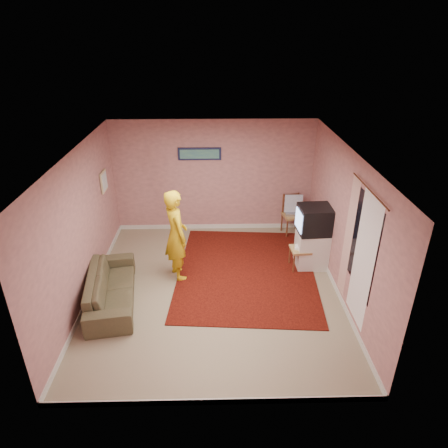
{
  "coord_description": "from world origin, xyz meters",
  "views": [
    {
      "loc": [
        0.04,
        -6.05,
        4.4
      ],
      "look_at": [
        0.19,
        0.6,
        1.06
      ],
      "focal_mm": 32.0,
      "sensor_mm": 36.0,
      "label": 1
    }
  ],
  "objects_px": {
    "tv_cabinet": "(311,249)",
    "sofa": "(111,288)",
    "person": "(176,235)",
    "chair_a": "(293,211)",
    "chair_b": "(301,245)",
    "crt_tv": "(314,220)"
  },
  "relations": [
    {
      "from": "crt_tv",
      "to": "chair_a",
      "type": "xyz_separation_m",
      "value": [
        -0.13,
        1.4,
        -0.46
      ]
    },
    {
      "from": "chair_a",
      "to": "sofa",
      "type": "relative_size",
      "value": 0.26
    },
    {
      "from": "chair_a",
      "to": "sofa",
      "type": "distance_m",
      "value": 4.39
    },
    {
      "from": "chair_a",
      "to": "chair_b",
      "type": "relative_size",
      "value": 1.08
    },
    {
      "from": "chair_a",
      "to": "chair_b",
      "type": "xyz_separation_m",
      "value": [
        -0.1,
        -1.49,
        -0.04
      ]
    },
    {
      "from": "chair_b",
      "to": "person",
      "type": "bearing_deg",
      "value": -88.89
    },
    {
      "from": "crt_tv",
      "to": "person",
      "type": "height_order",
      "value": "person"
    },
    {
      "from": "sofa",
      "to": "crt_tv",
      "type": "bearing_deg",
      "value": -82.83
    },
    {
      "from": "chair_a",
      "to": "sofa",
      "type": "bearing_deg",
      "value": -157.04
    },
    {
      "from": "crt_tv",
      "to": "chair_b",
      "type": "distance_m",
      "value": 0.56
    },
    {
      "from": "tv_cabinet",
      "to": "person",
      "type": "relative_size",
      "value": 0.43
    },
    {
      "from": "crt_tv",
      "to": "chair_b",
      "type": "bearing_deg",
      "value": -161.34
    },
    {
      "from": "chair_b",
      "to": "sofa",
      "type": "distance_m",
      "value": 3.65
    },
    {
      "from": "tv_cabinet",
      "to": "chair_a",
      "type": "relative_size",
      "value": 1.49
    },
    {
      "from": "crt_tv",
      "to": "sofa",
      "type": "relative_size",
      "value": 0.34
    },
    {
      "from": "tv_cabinet",
      "to": "chair_b",
      "type": "bearing_deg",
      "value": -158.39
    },
    {
      "from": "crt_tv",
      "to": "chair_b",
      "type": "height_order",
      "value": "crt_tv"
    },
    {
      "from": "tv_cabinet",
      "to": "person",
      "type": "height_order",
      "value": "person"
    },
    {
      "from": "tv_cabinet",
      "to": "crt_tv",
      "type": "distance_m",
      "value": 0.65
    },
    {
      "from": "tv_cabinet",
      "to": "chair_a",
      "type": "bearing_deg",
      "value": 95.75
    },
    {
      "from": "tv_cabinet",
      "to": "person",
      "type": "distance_m",
      "value": 2.72
    },
    {
      "from": "tv_cabinet",
      "to": "sofa",
      "type": "xyz_separation_m",
      "value": [
        -3.75,
        -1.09,
        -0.1
      ]
    }
  ]
}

